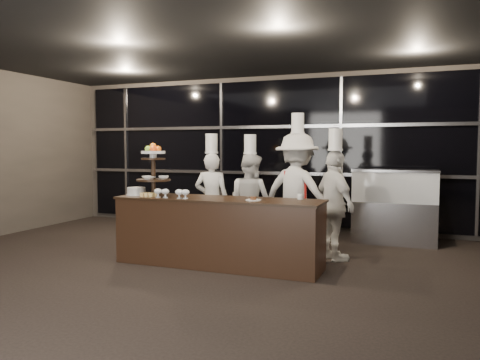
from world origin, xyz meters
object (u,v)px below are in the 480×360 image
at_px(buffet_counter, 218,232).
at_px(chef_c, 297,192).
at_px(display_stand, 153,166).
at_px(chef_b, 250,200).
at_px(layer_cake, 136,191).
at_px(chef_a, 212,198).
at_px(display_case, 395,202).
at_px(chef_d, 335,204).

bearing_deg(buffet_counter, chef_c, 57.40).
relative_size(display_stand, chef_b, 0.41).
relative_size(layer_cake, chef_a, 0.17).
distance_m(layer_cake, display_case, 4.21).
height_order(display_stand, chef_a, chef_a).
relative_size(buffet_counter, display_stand, 3.81).
height_order(buffet_counter, chef_c, chef_c).
bearing_deg(display_stand, layer_cake, -168.93).
xyz_separation_m(display_case, chef_c, (-1.36, -1.20, 0.23)).
relative_size(layer_cake, chef_d, 0.16).
bearing_deg(chef_a, display_stand, -114.07).
xyz_separation_m(layer_cake, chef_c, (2.04, 1.27, -0.06)).
xyz_separation_m(display_case, chef_d, (-0.73, -1.55, 0.12)).
relative_size(chef_a, chef_b, 1.01).
bearing_deg(display_stand, chef_a, 65.93).
distance_m(layer_cake, chef_d, 2.83).
bearing_deg(chef_c, chef_b, -176.25).
bearing_deg(chef_a, chef_d, -4.03).
distance_m(display_case, chef_d, 1.72).
relative_size(buffet_counter, layer_cake, 9.47).
bearing_deg(chef_b, buffet_counter, -91.69).
xyz_separation_m(layer_cake, chef_b, (1.29, 1.22, -0.21)).
bearing_deg(chef_d, chef_a, 175.97).
bearing_deg(chef_b, chef_a, -163.81).
bearing_deg(chef_c, layer_cake, -148.02).
distance_m(buffet_counter, chef_d, 1.69).
bearing_deg(chef_d, layer_cake, -161.10).
bearing_deg(chef_d, chef_b, 167.37).
height_order(display_case, chef_d, chef_d).
xyz_separation_m(display_stand, chef_b, (1.03, 1.17, -0.57)).
relative_size(layer_cake, chef_c, 0.14).
height_order(chef_b, chef_c, chef_c).
xyz_separation_m(buffet_counter, layer_cake, (-1.26, -0.05, 0.51)).
relative_size(chef_a, chef_c, 0.86).
bearing_deg(chef_a, display_case, 27.69).
xyz_separation_m(display_stand, chef_d, (2.41, 0.86, -0.54)).
relative_size(display_case, chef_d, 0.73).
distance_m(display_case, chef_b, 2.45).
bearing_deg(chef_c, display_stand, -145.56).
distance_m(chef_a, chef_d, 1.97).
bearing_deg(chef_d, display_stand, -160.31).
xyz_separation_m(chef_b, chef_d, (1.38, -0.31, 0.03)).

